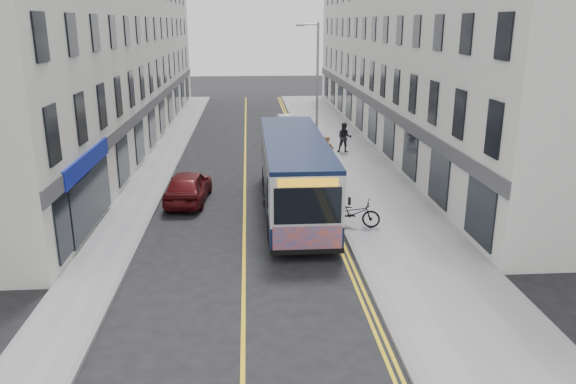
{
  "coord_description": "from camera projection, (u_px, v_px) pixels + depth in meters",
  "views": [
    {
      "loc": [
        0.27,
        -18.45,
        8.05
      ],
      "look_at": [
        1.76,
        2.68,
        1.6
      ],
      "focal_mm": 35.0,
      "sensor_mm": 36.0,
      "label": 1
    }
  ],
  "objects": [
    {
      "name": "streetlamp",
      "position": [
        316.0,
        88.0,
        32.3
      ],
      "size": [
        1.32,
        0.18,
        8.0
      ],
      "color": "#979A9F",
      "rests_on": "ground"
    },
    {
      "name": "city_bus",
      "position": [
        294.0,
        172.0,
        24.38
      ],
      "size": [
        2.64,
        11.3,
        3.28
      ],
      "color": "#0B1533",
      "rests_on": "ground"
    },
    {
      "name": "car_white",
      "position": [
        288.0,
        124.0,
        42.17
      ],
      "size": [
        1.74,
        4.13,
        1.33
      ],
      "primitive_type": "imported",
      "rotation": [
        0.0,
        0.0,
        0.08
      ],
      "color": "silver",
      "rests_on": "ground"
    },
    {
      "name": "terrace_east",
      "position": [
        409.0,
        45.0,
        38.86
      ],
      "size": [
        6.0,
        46.0,
        13.0
      ],
      "primitive_type": "cube",
      "color": "silver",
      "rests_on": "ground"
    },
    {
      "name": "pedestrian_near",
      "position": [
        327.0,
        154.0,
        30.8
      ],
      "size": [
        0.76,
        0.55,
        1.93
      ],
      "primitive_type": "imported",
      "rotation": [
        0.0,
        0.0,
        -0.12
      ],
      "color": "brown",
      "rests_on": "pavement_east"
    },
    {
      "name": "ground",
      "position": [
        244.0,
        258.0,
        19.94
      ],
      "size": [
        140.0,
        140.0,
        0.0
      ],
      "primitive_type": "plane",
      "color": "black",
      "rests_on": "ground"
    },
    {
      "name": "road_dbl_yellow_outer",
      "position": [
        312.0,
        170.0,
        31.64
      ],
      "size": [
        0.1,
        64.0,
        0.01
      ],
      "primitive_type": "cube",
      "color": "gold",
      "rests_on": "ground"
    },
    {
      "name": "pavement_east",
      "position": [
        355.0,
        169.0,
        31.79
      ],
      "size": [
        4.5,
        64.0,
        0.12
      ],
      "primitive_type": "cube",
      "color": "gray",
      "rests_on": "ground"
    },
    {
      "name": "kerb_west",
      "position": [
        173.0,
        172.0,
        31.1
      ],
      "size": [
        0.18,
        64.0,
        0.13
      ],
      "primitive_type": "cube",
      "color": "slate",
      "rests_on": "ground"
    },
    {
      "name": "bicycle",
      "position": [
        354.0,
        213.0,
        22.53
      ],
      "size": [
        2.26,
        1.33,
        1.12
      ],
      "primitive_type": "imported",
      "rotation": [
        0.0,
        0.0,
        1.27
      ],
      "color": "black",
      "rests_on": "pavement_east"
    },
    {
      "name": "pavement_west",
      "position": [
        154.0,
        172.0,
        31.03
      ],
      "size": [
        2.0,
        64.0,
        0.12
      ],
      "primitive_type": "cube",
      "color": "gray",
      "rests_on": "ground"
    },
    {
      "name": "road_centre_line",
      "position": [
        245.0,
        172.0,
        31.39
      ],
      "size": [
        0.12,
        64.0,
        0.01
      ],
      "primitive_type": "cube",
      "color": "gold",
      "rests_on": "ground"
    },
    {
      "name": "road_dbl_yellow_inner",
      "position": [
        308.0,
        170.0,
        31.63
      ],
      "size": [
        0.1,
        64.0,
        0.01
      ],
      "primitive_type": "cube",
      "color": "gold",
      "rests_on": "ground"
    },
    {
      "name": "kerb_east",
      "position": [
        316.0,
        169.0,
        31.64
      ],
      "size": [
        0.18,
        64.0,
        0.13
      ],
      "primitive_type": "cube",
      "color": "slate",
      "rests_on": "ground"
    },
    {
      "name": "car_maroon",
      "position": [
        188.0,
        186.0,
        25.96
      ],
      "size": [
        2.11,
        4.52,
        1.5
      ],
      "primitive_type": "imported",
      "rotation": [
        0.0,
        0.0,
        3.06
      ],
      "color": "#540E11",
      "rests_on": "ground"
    },
    {
      "name": "pedestrian_far",
      "position": [
        345.0,
        138.0,
        35.26
      ],
      "size": [
        1.0,
        0.83,
        1.88
      ],
      "primitive_type": "imported",
      "rotation": [
        0.0,
        0.0,
        -0.14
      ],
      "color": "black",
      "rests_on": "pavement_east"
    },
    {
      "name": "terrace_west",
      "position": [
        108.0,
        46.0,
        37.48
      ],
      "size": [
        6.0,
        46.0,
        13.0
      ],
      "primitive_type": "cube",
      "color": "silver",
      "rests_on": "ground"
    }
  ]
}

